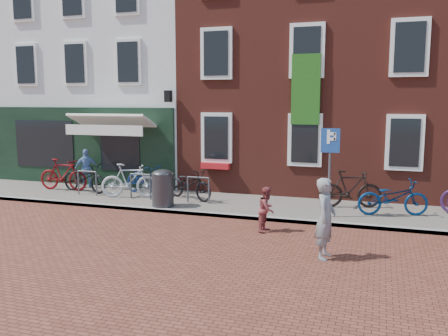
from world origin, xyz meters
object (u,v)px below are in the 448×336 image
(parking_sign, at_px, (330,157))
(bicycle_1, at_px, (63,175))
(litter_bin, at_px, (163,186))
(woman, at_px, (326,219))
(bicycle_3, at_px, (130,181))
(bicycle_2, at_px, (144,180))
(bicycle_5, at_px, (350,189))
(bicycle_6, at_px, (393,197))
(boy, at_px, (267,209))
(cafe_person, at_px, (87,168))
(bicycle_4, at_px, (190,184))
(bicycle_0, at_px, (84,178))

(parking_sign, xyz_separation_m, bicycle_1, (-9.34, 1.06, -1.10))
(litter_bin, xyz_separation_m, bicycle_1, (-4.47, 1.26, -0.06))
(woman, bearing_deg, bicycle_3, 66.52)
(bicycle_2, distance_m, bicycle_5, 6.74)
(litter_bin, height_order, bicycle_6, litter_bin)
(boy, bearing_deg, cafe_person, 73.27)
(boy, xyz_separation_m, bicycle_2, (-4.91, 2.84, 0.03))
(cafe_person, xyz_separation_m, bicycle_5, (9.35, -0.40, -0.15))
(bicycle_1, xyz_separation_m, bicycle_4, (4.84, -0.04, -0.06))
(parking_sign, distance_m, bicycle_4, 4.76)
(litter_bin, distance_m, bicycle_2, 2.02)
(litter_bin, xyz_separation_m, woman, (5.14, -3.01, 0.13))
(boy, height_order, bicycle_6, boy)
(cafe_person, height_order, bicycle_1, cafe_person)
(woman, bearing_deg, cafe_person, 67.79)
(parking_sign, bearing_deg, bicycle_3, 173.98)
(bicycle_5, bearing_deg, bicycle_4, 79.05)
(cafe_person, bearing_deg, boy, 119.53)
(bicycle_5, bearing_deg, bicycle_2, 75.90)
(woman, height_order, boy, woman)
(litter_bin, height_order, bicycle_3, litter_bin)
(cafe_person, height_order, bicycle_3, cafe_person)
(woman, xyz_separation_m, cafe_person, (-9.14, 5.01, -0.04))
(litter_bin, distance_m, bicycle_6, 6.61)
(litter_bin, relative_size, bicycle_1, 0.64)
(litter_bin, xyz_separation_m, bicycle_3, (-1.61, 0.88, -0.06))
(bicycle_4, bearing_deg, bicycle_2, 106.32)
(bicycle_1, relative_size, bicycle_5, 1.00)
(litter_bin, bearing_deg, bicycle_6, 8.45)
(parking_sign, relative_size, bicycle_6, 1.27)
(bicycle_1, bearing_deg, parking_sign, -99.30)
(litter_bin, height_order, cafe_person, cafe_person)
(boy, relative_size, bicycle_3, 0.61)
(bicycle_2, xyz_separation_m, bicycle_5, (6.74, 0.13, 0.06))
(woman, relative_size, bicycle_0, 0.88)
(bicycle_2, relative_size, bicycle_3, 1.03)
(parking_sign, xyz_separation_m, bicycle_0, (-8.43, 1.01, -1.15))
(woman, distance_m, boy, 2.32)
(bicycle_4, bearing_deg, bicycle_0, 114.32)
(bicycle_3, bearing_deg, bicycle_2, -39.94)
(bicycle_6, bearing_deg, cafe_person, 69.53)
(bicycle_0, relative_size, bicycle_6, 1.00)
(parking_sign, bearing_deg, bicycle_1, 173.50)
(parking_sign, xyz_separation_m, bicycle_3, (-6.48, 0.68, -1.10))
(parking_sign, bearing_deg, bicycle_2, 168.57)
(parking_sign, relative_size, bicycle_2, 1.27)
(cafe_person, bearing_deg, parking_sign, 132.24)
(woman, relative_size, bicycle_2, 0.88)
(bicycle_2, xyz_separation_m, bicycle_4, (1.76, -0.24, 0.00))
(bicycle_0, bearing_deg, bicycle_2, -72.65)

